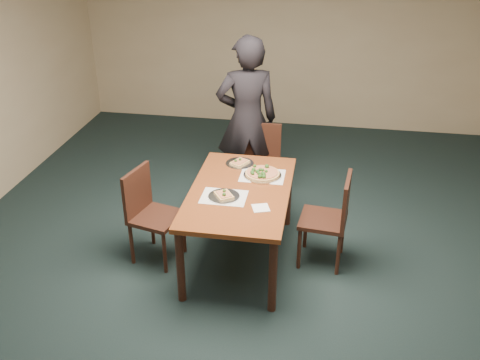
% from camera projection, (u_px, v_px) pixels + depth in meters
% --- Properties ---
extents(ground, '(8.00, 8.00, 0.00)m').
position_uv_depth(ground, '(239.00, 282.00, 4.85)').
color(ground, black).
rests_on(ground, ground).
extents(room_shell, '(8.00, 8.00, 8.00)m').
position_uv_depth(room_shell, '(238.00, 100.00, 4.05)').
color(room_shell, tan).
rests_on(room_shell, ground).
extents(dining_table, '(0.90, 1.50, 0.75)m').
position_uv_depth(dining_table, '(240.00, 199.00, 4.89)').
color(dining_table, '#5E2A12').
rests_on(dining_table, ground).
extents(chair_far, '(0.44, 0.44, 0.91)m').
position_uv_depth(chair_far, '(261.00, 160.00, 5.94)').
color(chair_far, black).
rests_on(chair_far, ground).
extents(chair_left, '(0.51, 0.51, 0.91)m').
position_uv_depth(chair_left, '(149.00, 210.00, 4.99)').
color(chair_left, black).
rests_on(chair_left, ground).
extents(chair_right, '(0.46, 0.46, 0.91)m').
position_uv_depth(chair_right, '(332.00, 215.00, 4.90)').
color(chair_right, black).
rests_on(chair_right, ground).
extents(diner, '(0.78, 0.62, 1.87)m').
position_uv_depth(diner, '(247.00, 120.00, 5.89)').
color(diner, black).
rests_on(diner, ground).
extents(placemat_main, '(0.42, 0.32, 0.00)m').
position_uv_depth(placemat_main, '(262.00, 176.00, 5.09)').
color(placemat_main, white).
rests_on(placemat_main, dining_table).
extents(placemat_near, '(0.40, 0.30, 0.00)m').
position_uv_depth(placemat_near, '(224.00, 197.00, 4.73)').
color(placemat_near, white).
rests_on(placemat_near, dining_table).
extents(pizza_pan, '(0.36, 0.36, 0.07)m').
position_uv_depth(pizza_pan, '(262.00, 174.00, 5.08)').
color(pizza_pan, silver).
rests_on(pizza_pan, dining_table).
extents(slice_plate_near, '(0.28, 0.28, 0.06)m').
position_uv_depth(slice_plate_near, '(224.00, 196.00, 4.72)').
color(slice_plate_near, silver).
rests_on(slice_plate_near, dining_table).
extents(slice_plate_far, '(0.28, 0.28, 0.05)m').
position_uv_depth(slice_plate_far, '(240.00, 163.00, 5.32)').
color(slice_plate_far, silver).
rests_on(slice_plate_far, dining_table).
extents(napkin, '(0.18, 0.18, 0.01)m').
position_uv_depth(napkin, '(261.00, 208.00, 4.55)').
color(napkin, white).
rests_on(napkin, dining_table).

